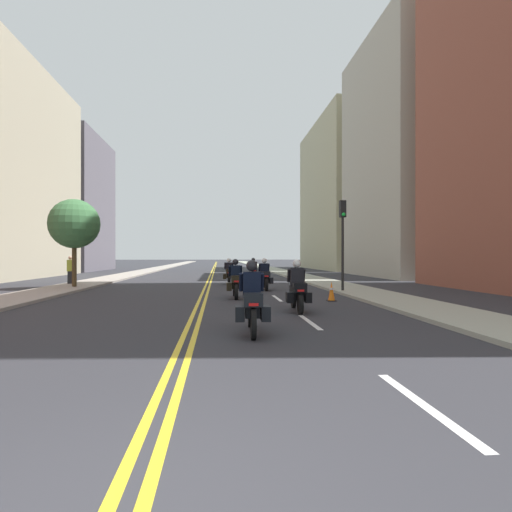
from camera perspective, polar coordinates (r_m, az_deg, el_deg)
ground_plane at (r=50.59m, az=-6.04°, el=-1.96°), size 264.00×264.00×0.00m
sidewalk_left at (r=51.22m, az=-14.34°, el=-1.87°), size 2.54×144.00×0.12m
sidewalk_right at (r=51.03m, az=2.30°, el=-1.87°), size 2.54×144.00×0.12m
centreline_yellow_inner at (r=50.59m, az=-6.17°, el=-1.95°), size 0.12×132.00×0.01m
centreline_yellow_outer at (r=50.59m, az=-5.90°, el=-1.95°), size 0.12×132.00×0.01m
lane_dashes_white at (r=31.69m, az=-0.93°, el=-3.15°), size 0.14×56.40×0.01m
building_right_1 at (r=38.90m, az=22.26°, el=12.66°), size 9.96×13.38×20.53m
building_left_2 at (r=52.82m, az=-24.32°, el=6.72°), size 6.44×12.66×15.82m
building_right_2 at (r=55.01m, az=12.19°, el=8.23°), size 7.57×19.37×19.20m
motorcycle_0 at (r=9.16m, az=-0.58°, el=-6.76°), size 0.77×2.17×1.67m
motorcycle_1 at (r=12.85m, az=5.84°, el=-4.91°), size 0.78×2.13×1.65m
motorcycle_2 at (r=16.82m, az=-2.92°, el=-3.76°), size 0.76×2.21×1.63m
motorcycle_3 at (r=20.80m, az=1.22°, el=-3.01°), size 0.77×2.20×1.64m
motorcycle_4 at (r=25.04m, az=-3.83°, el=-2.48°), size 0.76×2.27×1.62m
motorcycle_5 at (r=28.70m, az=-0.37°, el=-2.20°), size 0.77×2.08×1.62m
traffic_cone_0 at (r=16.03m, az=10.62°, el=-4.93°), size 0.33×0.33×0.76m
traffic_light_near at (r=19.62m, az=12.16°, el=3.76°), size 0.28×0.38×4.39m
pedestrian_0 at (r=26.13m, az=-24.78°, el=-1.85°), size 0.39×0.28×1.75m
street_tree_0 at (r=23.72m, az=-24.31°, el=4.14°), size 2.64×2.64×4.80m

